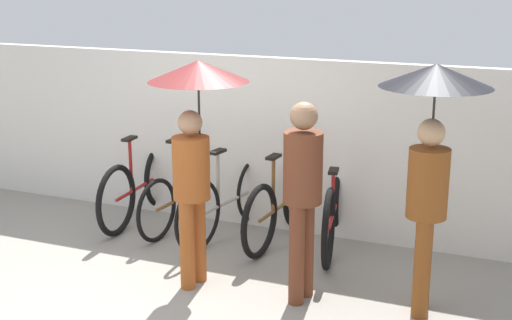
# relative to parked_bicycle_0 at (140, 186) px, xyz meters

# --- Properties ---
(ground_plane) EXTENTS (30.00, 30.00, 0.00)m
(ground_plane) POSITION_rel_parked_bicycle_0_xyz_m (1.10, -1.83, -0.39)
(ground_plane) COLOR gray
(back_wall) EXTENTS (11.26, 0.12, 1.83)m
(back_wall) POSITION_rel_parked_bicycle_0_xyz_m (1.10, 0.35, 0.52)
(back_wall) COLOR silver
(back_wall) RESTS_ON ground
(parked_bicycle_0) EXTENTS (0.44, 1.76, 1.01)m
(parked_bicycle_0) POSITION_rel_parked_bicycle_0_xyz_m (0.00, 0.00, 0.00)
(parked_bicycle_0) COLOR black
(parked_bicycle_0) RESTS_ON ground
(parked_bicycle_1) EXTENTS (0.44, 1.75, 1.03)m
(parked_bicycle_1) POSITION_rel_parked_bicycle_0_xyz_m (0.55, 0.05, -0.03)
(parked_bicycle_1) COLOR black
(parked_bicycle_1) RESTS_ON ground
(parked_bicycle_2) EXTENTS (0.47, 1.78, 0.97)m
(parked_bicycle_2) POSITION_rel_parked_bicycle_0_xyz_m (1.10, -0.06, -0.00)
(parked_bicycle_2) COLOR black
(parked_bicycle_2) RESTS_ON ground
(parked_bicycle_3) EXTENTS (0.44, 1.68, 1.03)m
(parked_bicycle_3) POSITION_rel_parked_bicycle_0_xyz_m (1.66, -0.01, -0.01)
(parked_bicycle_3) COLOR black
(parked_bicycle_3) RESTS_ON ground
(parked_bicycle_4) EXTENTS (0.52, 1.80, 1.08)m
(parked_bicycle_4) POSITION_rel_parked_bicycle_0_xyz_m (2.21, 0.04, 0.01)
(parked_bicycle_4) COLOR black
(parked_bicycle_4) RESTS_ON ground
(pedestrian_leading) EXTENTS (0.86, 0.86, 1.97)m
(pedestrian_leading) POSITION_rel_parked_bicycle_0_xyz_m (1.33, -1.20, 1.09)
(pedestrian_leading) COLOR #9E4C1E
(pedestrian_leading) RESTS_ON ground
(pedestrian_center) EXTENTS (0.32, 0.32, 1.69)m
(pedestrian_center) POSITION_rel_parked_bicycle_0_xyz_m (2.29, -1.20, 0.60)
(pedestrian_center) COLOR brown
(pedestrian_center) RESTS_ON ground
(pedestrian_trailing) EXTENTS (0.87, 0.87, 2.01)m
(pedestrian_trailing) POSITION_rel_parked_bicycle_0_xyz_m (3.25, -0.96, 1.13)
(pedestrian_trailing) COLOR brown
(pedestrian_trailing) RESTS_ON ground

